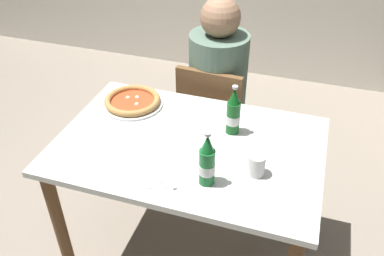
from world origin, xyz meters
TOP-DOWN VIEW (x-y plane):
  - ground_plane at (0.00, 0.00)m, footprint 8.00×8.00m
  - dining_table_main at (0.00, 0.00)m, footprint 1.20×0.80m
  - chair_behind_table at (-0.04, 0.61)m, footprint 0.42×0.42m
  - diner_seated at (-0.04, 0.66)m, footprint 0.34×0.34m
  - pizza_margherita_near at (-0.38, 0.22)m, footprint 0.31×0.31m
  - beer_bottle_left at (0.17, 0.15)m, footprint 0.07×0.07m
  - beer_bottle_center at (0.15, -0.22)m, footprint 0.07×0.07m
  - napkin_with_cutlery at (-0.02, -0.22)m, footprint 0.23×0.23m
  - paper_cup at (0.33, -0.11)m, footprint 0.07×0.07m

SIDE VIEW (x-z plane):
  - ground_plane at x=0.00m, z-range 0.00..0.00m
  - chair_behind_table at x=-0.04m, z-range 0.06..0.91m
  - diner_seated at x=-0.04m, z-range -0.02..1.19m
  - dining_table_main at x=0.00m, z-range 0.26..1.01m
  - napkin_with_cutlery at x=-0.02m, z-range 0.75..0.76m
  - pizza_margherita_near at x=-0.38m, z-range 0.75..0.79m
  - paper_cup at x=0.33m, z-range 0.75..0.84m
  - beer_bottle_left at x=0.17m, z-range 0.73..0.98m
  - beer_bottle_center at x=0.15m, z-range 0.73..0.98m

